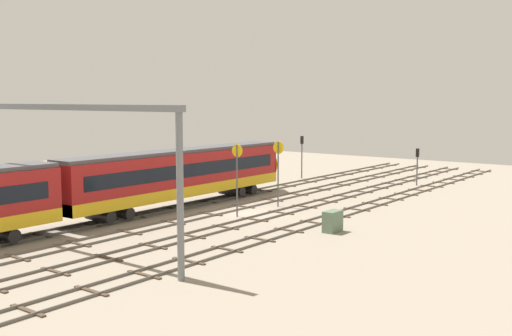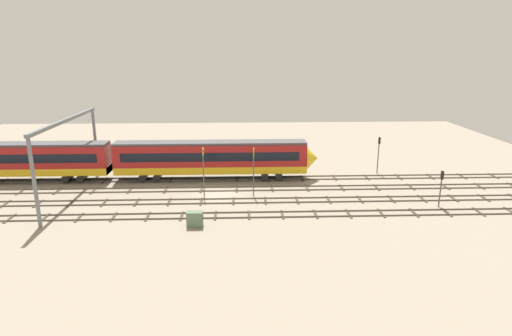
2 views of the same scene
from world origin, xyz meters
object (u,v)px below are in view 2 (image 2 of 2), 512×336
object	(u,v)px
relay_cabinet	(195,219)
train	(117,160)
speed_sign_near_foreground	(203,164)
overhead_gantry	(68,139)
speed_sign_mid_trackside	(254,164)
signal_light_trackside_departure	(441,183)
signal_light_trackside_approach	(379,150)

from	to	relation	value
relay_cabinet	train	bearing A→B (deg)	126.26
train	relay_cabinet	xyz separation A→B (m)	(11.15, -15.20, -1.92)
speed_sign_near_foreground	relay_cabinet	bearing A→B (deg)	-91.38
train	overhead_gantry	world-z (taller)	overhead_gantry
speed_sign_near_foreground	speed_sign_mid_trackside	bearing A→B (deg)	0.22
speed_sign_mid_trackside	signal_light_trackside_departure	distance (m)	20.02
signal_light_trackside_approach	relay_cabinet	distance (m)	28.62
overhead_gantry	speed_sign_near_foreground	bearing A→B (deg)	-2.03
signal_light_trackside_departure	speed_sign_near_foreground	bearing A→B (deg)	170.02
signal_light_trackside_approach	relay_cabinet	world-z (taller)	signal_light_trackside_approach
signal_light_trackside_approach	speed_sign_near_foreground	bearing A→B (deg)	-159.25
overhead_gantry	signal_light_trackside_departure	xyz separation A→B (m)	(39.84, -4.94, -4.02)
speed_sign_mid_trackside	relay_cabinet	bearing A→B (deg)	-123.75
signal_light_trackside_approach	signal_light_trackside_departure	world-z (taller)	signal_light_trackside_approach
signal_light_trackside_departure	relay_cabinet	size ratio (longest dim) A/B	2.59
overhead_gantry	relay_cabinet	bearing A→B (deg)	-32.35
train	signal_light_trackside_approach	world-z (taller)	train
speed_sign_mid_trackside	relay_cabinet	distance (m)	10.89
speed_sign_near_foreground	relay_cabinet	distance (m)	9.19
speed_sign_mid_trackside	overhead_gantry	bearing A→B (deg)	178.59
relay_cabinet	speed_sign_mid_trackside	bearing A→B (deg)	56.25
speed_sign_mid_trackside	signal_light_trackside_approach	xyz separation A→B (m)	(16.91, 8.51, -0.54)
speed_sign_near_foreground	relay_cabinet	size ratio (longest dim) A/B	3.73
relay_cabinet	signal_light_trackside_approach	bearing A→B (deg)	37.14
speed_sign_mid_trackside	signal_light_trackside_approach	world-z (taller)	speed_sign_mid_trackside
speed_sign_near_foreground	speed_sign_mid_trackside	xyz separation A→B (m)	(5.61, 0.02, 0.01)
speed_sign_mid_trackside	relay_cabinet	size ratio (longest dim) A/B	3.68
train	signal_light_trackside_approach	size ratio (longest dim) A/B	10.21
overhead_gantry	signal_light_trackside_approach	size ratio (longest dim) A/B	3.68
speed_sign_near_foreground	speed_sign_mid_trackside	world-z (taller)	speed_sign_near_foreground
signal_light_trackside_departure	signal_light_trackside_approach	bearing A→B (deg)	101.27
speed_sign_mid_trackside	signal_light_trackside_departure	bearing A→B (deg)	-12.82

